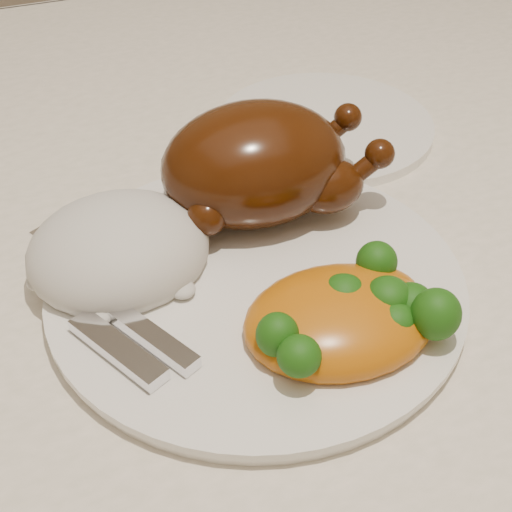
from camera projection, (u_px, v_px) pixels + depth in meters
name	position (u px, v px, depth m)	size (l,w,h in m)	color
dining_table	(154.00, 318.00, 0.63)	(1.60, 0.90, 0.76)	brown
tablecloth	(146.00, 254.00, 0.58)	(1.73, 1.03, 0.18)	white
dinner_plate	(256.00, 284.00, 0.50)	(0.29, 0.29, 0.01)	white
side_plate	(324.00, 125.00, 0.67)	(0.20, 0.20, 0.01)	white
roast_chicken	(260.00, 163.00, 0.53)	(0.17, 0.12, 0.09)	#3E1A06
rice_mound	(119.00, 251.00, 0.50)	(0.14, 0.12, 0.07)	white
mac_and_cheese	(351.00, 315.00, 0.45)	(0.13, 0.11, 0.05)	orange
cutlery	(122.00, 314.00, 0.46)	(0.08, 0.18, 0.01)	silver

